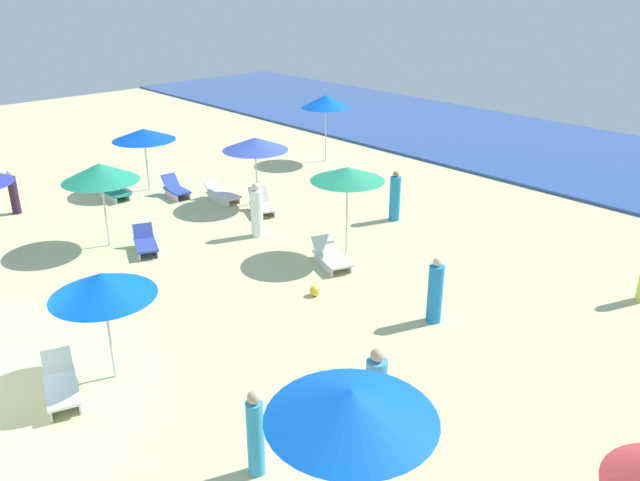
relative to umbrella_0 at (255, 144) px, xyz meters
The scene contains 23 objects.
ground_plane 11.78m from the umbrella_0, 63.33° to the right, with size 60.00×60.00×0.00m, color beige.
ocean 15.21m from the umbrella_0, 69.81° to the left, with size 60.00×11.02×0.12m, color #2B4D9A.
umbrella_0 is the anchor object (origin of this frame).
lounge_chair_0_0 2.33m from the umbrella_0, 146.63° to the right, with size 1.51×0.66×0.62m.
lounge_chair_0_1 2.10m from the umbrella_0, 27.98° to the right, with size 1.45×1.11×0.77m.
umbrella_1 6.10m from the umbrella_0, 113.84° to the left, with size 2.06×2.06×2.82m.
umbrella_2 10.66m from the umbrella_0, 52.97° to the right, with size 2.05×2.05×2.33m.
lounge_chair_2_0 11.65m from the umbrella_0, 56.32° to the right, with size 1.62×1.00×0.71m.
umbrella_3 4.49m from the umbrella_0, 153.03° to the right, with size 2.28×2.28×2.31m.
lounge_chair_3_0 5.63m from the umbrella_0, 139.26° to the right, with size 1.48×0.67×0.70m.
lounge_chair_3_1 3.63m from the umbrella_0, 146.49° to the right, with size 1.33×0.66×0.74m.
umbrella_5 5.53m from the umbrella_0, 90.23° to the right, with size 2.19×2.19×2.54m.
lounge_chair_5_0 5.42m from the umbrella_0, 77.13° to the right, with size 1.42×1.01×0.69m.
umbrella_8 14.86m from the umbrella_0, 32.29° to the right, with size 2.32×2.32×2.66m.
umbrella_9 5.29m from the umbrella_0, ahead, with size 2.09×2.09×2.62m.
lounge_chair_9_0 6.00m from the umbrella_0, 16.22° to the right, with size 1.64×1.11×0.65m.
beachgoer_0 12.64m from the umbrella_0, 27.76° to the right, with size 0.53×0.53×1.71m.
beachgoer_1 3.25m from the umbrella_0, 37.21° to the right, with size 0.40×0.40×1.71m.
beachgoer_3 9.65m from the umbrella_0, 11.79° to the right, with size 0.48×0.48×1.62m.
beachgoer_4 8.24m from the umbrella_0, 125.71° to the right, with size 0.40×0.40×1.52m.
beachgoer_5 5.09m from the umbrella_0, 29.00° to the left, with size 0.45×0.45×1.67m.
beachgoer_6 13.30m from the umbrella_0, 37.34° to the right, with size 0.38×0.38×1.58m.
beach_ball_0 7.53m from the umbrella_0, 25.78° to the right, with size 0.27×0.27×0.27m, color yellow.
Camera 1 is at (12.16, -2.53, 7.62)m, focal length 36.30 mm.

